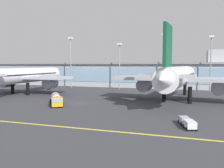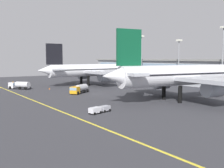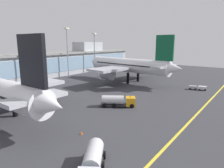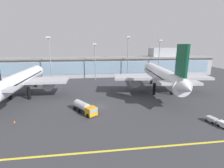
% 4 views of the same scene
% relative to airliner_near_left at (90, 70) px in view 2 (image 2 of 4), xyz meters
% --- Properties ---
extents(ground_plane, '(203.19, 203.19, 0.00)m').
position_rel_airliner_near_left_xyz_m(ground_plane, '(27.39, -13.12, -6.45)').
color(ground_plane, '#38383D').
extents(taxiway_centreline_stripe, '(162.56, 0.50, 0.01)m').
position_rel_airliner_near_left_xyz_m(taxiway_centreline_stripe, '(27.39, -35.12, -6.44)').
color(taxiway_centreline_stripe, yellow).
rests_on(taxiway_centreline_stripe, ground).
extents(terminal_building, '(148.14, 14.00, 16.58)m').
position_rel_airliner_near_left_xyz_m(terminal_building, '(29.36, 37.66, -0.34)').
color(terminal_building, '#ADB2B7').
rests_on(terminal_building, ground).
extents(airliner_near_left, '(32.74, 46.88, 17.62)m').
position_rel_airliner_near_left_xyz_m(airliner_near_left, '(0.00, 0.00, 0.00)').
color(airliner_near_left, black).
rests_on(airliner_near_left, ground).
extents(airliner_near_right, '(37.76, 47.76, 18.94)m').
position_rel_airliner_near_left_xyz_m(airliner_near_right, '(52.47, -1.17, 0.49)').
color(airliner_near_right, black).
rests_on(airliner_near_right, ground).
extents(fuel_tanker_truck, '(7.15, 8.82, 2.90)m').
position_rel_airliner_near_left_xyz_m(fuel_tanker_truck, '(23.07, -17.39, -4.94)').
color(fuel_tanker_truck, black).
rests_on(fuel_tanker_truck, ground).
extents(baggage_tug_near, '(8.80, 7.18, 2.90)m').
position_rel_airliner_near_left_xyz_m(baggage_tug_near, '(-1.38, -30.47, -4.94)').
color(baggage_tug_near, black).
rests_on(baggage_tug_near, ground).
extents(service_truck_far, '(3.16, 5.80, 1.40)m').
position_rel_airliner_near_left_xyz_m(service_truck_far, '(54.84, -28.85, -5.65)').
color(service_truck_far, black).
rests_on(service_truck_far, ground).
extents(apron_light_mast_west, '(1.80, 1.80, 19.36)m').
position_rel_airliner_near_left_xyz_m(apron_light_mast_west, '(27.42, 25.88, 6.62)').
color(apron_light_mast_west, gray).
rests_on(apron_light_mast_west, ground).
extents(apron_light_mast_east, '(1.80, 1.80, 23.09)m').
position_rel_airliner_near_left_xyz_m(apron_light_mast_east, '(45.59, 28.54, 8.71)').
color(apron_light_mast_east, gray).
rests_on(apron_light_mast_east, ground).
extents(apron_light_mast_far_east, '(1.80, 1.80, 22.52)m').
position_rel_airliner_near_left_xyz_m(apron_light_mast_far_east, '(4.83, 25.20, 8.40)').
color(apron_light_mast_far_east, gray).
rests_on(apron_light_mast_far_east, ground).
extents(safety_cone, '(0.47, 0.47, 0.58)m').
position_rel_airliner_near_left_xyz_m(safety_cone, '(5.84, -21.17, -6.16)').
color(safety_cone, orange).
rests_on(safety_cone, ground).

